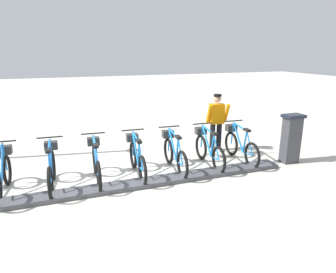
{
  "coord_description": "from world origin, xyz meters",
  "views": [
    {
      "loc": [
        -5.9,
        0.9,
        2.83
      ],
      "look_at": [
        0.5,
        -1.47,
        0.9
      ],
      "focal_mm": 32.42,
      "sensor_mm": 36.0,
      "label": 1
    }
  ],
  "objects": [
    {
      "name": "ground_plane",
      "position": [
        0.0,
        0.0,
        0.0
      ],
      "size": [
        60.0,
        60.0,
        0.0
      ],
      "primitive_type": "plane",
      "color": "beige"
    },
    {
      "name": "payment_kiosk",
      "position": [
        0.05,
        -4.71,
        0.67
      ],
      "size": [
        0.36,
        0.52,
        1.28
      ],
      "color": "#38383D",
      "rests_on": "ground"
    },
    {
      "name": "bike_docked_4",
      "position": [
        0.62,
        0.2,
        0.43
      ],
      "size": [
        1.72,
        0.54,
        1.02
      ],
      "color": "black",
      "rests_on": "ground"
    },
    {
      "name": "dock_rail_base",
      "position": [
        0.0,
        0.0,
        0.05
      ],
      "size": [
        0.44,
        8.3,
        0.1
      ],
      "primitive_type": "cube",
      "color": "#47474C",
      "rests_on": "ground"
    },
    {
      "name": "bike_docked_5",
      "position": [
        0.62,
        1.13,
        0.43
      ],
      "size": [
        1.72,
        0.54,
        1.02
      ],
      "color": "black",
      "rests_on": "ground"
    },
    {
      "name": "bike_docked_6",
      "position": [
        0.62,
        2.07,
        0.43
      ],
      "size": [
        1.72,
        0.54,
        1.02
      ],
      "color": "black",
      "rests_on": "ground"
    },
    {
      "name": "bike_docked_2",
      "position": [
        0.62,
        -1.68,
        0.43
      ],
      "size": [
        1.72,
        0.54,
        1.02
      ],
      "color": "black",
      "rests_on": "ground"
    },
    {
      "name": "bike_docked_0",
      "position": [
        0.62,
        -3.55,
        0.43
      ],
      "size": [
        1.72,
        0.54,
        1.02
      ],
      "color": "black",
      "rests_on": "ground"
    },
    {
      "name": "worker_near_rack",
      "position": [
        1.6,
        -3.37,
        0.91
      ],
      "size": [
        0.53,
        0.67,
        1.66
      ],
      "color": "white",
      "rests_on": "ground"
    },
    {
      "name": "bike_docked_1",
      "position": [
        0.62,
        -2.62,
        0.43
      ],
      "size": [
        1.72,
        0.54,
        1.02
      ],
      "color": "black",
      "rests_on": "ground"
    },
    {
      "name": "bike_docked_3",
      "position": [
        0.62,
        -0.74,
        0.43
      ],
      "size": [
        1.72,
        0.54,
        1.02
      ],
      "color": "black",
      "rests_on": "ground"
    }
  ]
}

